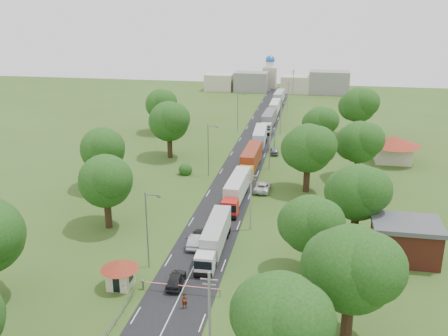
% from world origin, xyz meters
% --- Properties ---
extents(ground, '(260.00, 260.00, 0.00)m').
position_xyz_m(ground, '(0.00, 0.00, 0.00)').
color(ground, '#364C19').
rests_on(ground, ground).
extents(road, '(8.00, 200.00, 0.04)m').
position_xyz_m(road, '(0.00, 20.00, 0.00)').
color(road, black).
rests_on(road, ground).
extents(boom_barrier, '(9.22, 0.35, 1.18)m').
position_xyz_m(boom_barrier, '(-1.36, -25.00, 0.89)').
color(boom_barrier, slate).
rests_on(boom_barrier, ground).
extents(guard_booth, '(4.40, 4.40, 3.45)m').
position_xyz_m(guard_booth, '(-7.20, -25.00, 2.16)').
color(guard_booth, beige).
rests_on(guard_booth, ground).
extents(info_sign, '(0.12, 3.10, 4.10)m').
position_xyz_m(info_sign, '(5.20, 35.00, 3.00)').
color(info_sign, slate).
rests_on(info_sign, ground).
extents(pole_0, '(1.60, 0.24, 9.00)m').
position_xyz_m(pole_0, '(5.50, -35.00, 4.68)').
color(pole_0, gray).
rests_on(pole_0, ground).
extents(pole_1, '(1.60, 0.24, 9.00)m').
position_xyz_m(pole_1, '(5.50, -7.00, 4.68)').
color(pole_1, gray).
rests_on(pole_1, ground).
extents(pole_2, '(1.60, 0.24, 9.00)m').
position_xyz_m(pole_2, '(5.50, 21.00, 4.68)').
color(pole_2, gray).
rests_on(pole_2, ground).
extents(pole_3, '(1.60, 0.24, 9.00)m').
position_xyz_m(pole_3, '(5.50, 49.00, 4.68)').
color(pole_3, gray).
rests_on(pole_3, ground).
extents(pole_4, '(1.60, 0.24, 9.00)m').
position_xyz_m(pole_4, '(5.50, 77.00, 4.68)').
color(pole_4, gray).
rests_on(pole_4, ground).
extents(pole_5, '(1.60, 0.24, 9.00)m').
position_xyz_m(pole_5, '(5.50, 105.00, 4.68)').
color(pole_5, gray).
rests_on(pole_5, ground).
extents(lamp_0, '(2.03, 0.22, 10.00)m').
position_xyz_m(lamp_0, '(-5.35, -20.00, 5.55)').
color(lamp_0, slate).
rests_on(lamp_0, ground).
extents(lamp_1, '(2.03, 0.22, 10.00)m').
position_xyz_m(lamp_1, '(-5.35, 15.00, 5.55)').
color(lamp_1, slate).
rests_on(lamp_1, ground).
extents(lamp_2, '(2.03, 0.22, 10.00)m').
position_xyz_m(lamp_2, '(-5.35, 50.00, 5.55)').
color(lamp_2, slate).
rests_on(lamp_2, ground).
extents(tree_0, '(8.80, 8.80, 11.07)m').
position_xyz_m(tree_0, '(11.99, -37.84, 7.22)').
color(tree_0, '#382616').
rests_on(tree_0, ground).
extents(tree_1, '(9.60, 9.60, 12.05)m').
position_xyz_m(tree_1, '(17.99, -29.83, 7.85)').
color(tree_1, '#382616').
rests_on(tree_1, ground).
extents(tree_2, '(8.00, 8.00, 10.10)m').
position_xyz_m(tree_2, '(13.99, -17.86, 6.60)').
color(tree_2, '#382616').
rests_on(tree_2, ground).
extents(tree_3, '(8.80, 8.80, 11.07)m').
position_xyz_m(tree_3, '(19.99, -7.84, 7.22)').
color(tree_3, '#382616').
rests_on(tree_3, ground).
extents(tree_4, '(9.60, 9.60, 12.05)m').
position_xyz_m(tree_4, '(12.99, 10.17, 7.85)').
color(tree_4, '#382616').
rests_on(tree_4, ground).
extents(tree_5, '(8.80, 8.80, 11.07)m').
position_xyz_m(tree_5, '(21.99, 18.16, 7.22)').
color(tree_5, '#382616').
rests_on(tree_5, ground).
extents(tree_6, '(8.00, 8.00, 10.10)m').
position_xyz_m(tree_6, '(14.99, 35.14, 6.60)').
color(tree_6, '#382616').
rests_on(tree_6, ground).
extents(tree_7, '(9.60, 9.60, 12.05)m').
position_xyz_m(tree_7, '(23.99, 50.17, 7.85)').
color(tree_7, '#382616').
rests_on(tree_7, ground).
extents(tree_10, '(8.80, 8.80, 11.07)m').
position_xyz_m(tree_10, '(-15.01, -9.84, 7.22)').
color(tree_10, '#382616').
rests_on(tree_10, ground).
extents(tree_11, '(8.80, 8.80, 11.07)m').
position_xyz_m(tree_11, '(-22.01, 5.16, 7.22)').
color(tree_11, '#382616').
rests_on(tree_11, ground).
extents(tree_12, '(9.60, 9.60, 12.05)m').
position_xyz_m(tree_12, '(-16.01, 25.17, 7.85)').
color(tree_12, '#382616').
rests_on(tree_12, ground).
extents(tree_13, '(8.80, 8.80, 11.07)m').
position_xyz_m(tree_13, '(-24.01, 45.16, 7.22)').
color(tree_13, '#382616').
rests_on(tree_13, ground).
extents(house_brick, '(8.60, 6.60, 5.20)m').
position_xyz_m(house_brick, '(26.00, -12.00, 2.65)').
color(house_brick, maroon).
rests_on(house_brick, ground).
extents(house_cream, '(10.08, 10.08, 5.80)m').
position_xyz_m(house_cream, '(30.00, 30.00, 3.64)').
color(house_cream, beige).
rests_on(house_cream, ground).
extents(distant_town, '(52.00, 8.00, 8.00)m').
position_xyz_m(distant_town, '(0.68, 110.00, 3.49)').
color(distant_town, gray).
rests_on(distant_town, ground).
extents(church, '(5.00, 5.00, 12.30)m').
position_xyz_m(church, '(-4.00, 118.00, 5.39)').
color(church, beige).
rests_on(church, ground).
extents(truck_0, '(2.72, 13.96, 3.86)m').
position_xyz_m(truck_0, '(1.77, -14.46, 2.05)').
color(truck_0, silver).
rests_on(truck_0, ground).
extents(truck_1, '(2.81, 14.57, 4.03)m').
position_xyz_m(truck_1, '(1.83, 2.97, 2.14)').
color(truck_1, red).
rests_on(truck_1, ground).
extents(truck_2, '(2.89, 15.51, 4.30)m').
position_xyz_m(truck_2, '(2.02, 19.22, 2.28)').
color(truck_2, gold).
rests_on(truck_2, ground).
extents(truck_3, '(3.11, 14.92, 4.13)m').
position_xyz_m(truck_3, '(1.78, 35.68, 2.19)').
color(truck_3, '#1C51AB').
rests_on(truck_3, ground).
extents(truck_4, '(2.99, 15.12, 4.18)m').
position_xyz_m(truck_4, '(2.01, 54.17, 2.22)').
color(truck_4, silver).
rests_on(truck_4, ground).
extents(truck_5, '(2.45, 13.91, 3.86)m').
position_xyz_m(truck_5, '(2.09, 70.55, 2.05)').
color(truck_5, maroon).
rests_on(truck_5, ground).
extents(truck_6, '(2.94, 14.40, 3.98)m').
position_xyz_m(truck_6, '(2.02, 87.06, 2.11)').
color(truck_6, '#225B2E').
rests_on(truck_6, ground).
extents(car_lane_front, '(2.13, 4.65, 1.54)m').
position_xyz_m(car_lane_front, '(-1.00, -23.50, 0.77)').
color(car_lane_front, black).
rests_on(car_lane_front, ground).
extents(car_lane_mid, '(1.74, 4.93, 1.62)m').
position_xyz_m(car_lane_mid, '(-1.00, -13.38, 0.81)').
color(car_lane_mid, '#A9ADB1').
rests_on(car_lane_mid, ground).
extents(car_lane_rear, '(2.73, 5.41, 1.51)m').
position_xyz_m(car_lane_rear, '(-1.00, -12.00, 0.75)').
color(car_lane_rear, black).
rests_on(car_lane_rear, ground).
extents(car_verge_near, '(2.75, 5.69, 1.56)m').
position_xyz_m(car_verge_near, '(5.50, 8.85, 0.78)').
color(car_verge_near, silver).
rests_on(car_verge_near, ground).
extents(car_verge_far, '(2.34, 4.52, 1.47)m').
position_xyz_m(car_verge_far, '(5.50, 31.48, 0.74)').
color(car_verge_far, slate).
rests_on(car_verge_far, ground).
extents(pedestrian_near, '(0.72, 0.58, 1.73)m').
position_xyz_m(pedestrian_near, '(1.18, -27.79, 0.86)').
color(pedestrian_near, gray).
rests_on(pedestrian_near, ground).
extents(pedestrian_booth, '(1.01, 1.13, 1.93)m').
position_xyz_m(pedestrian_booth, '(-6.50, -26.00, 0.96)').
color(pedestrian_booth, gray).
rests_on(pedestrian_booth, ground).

